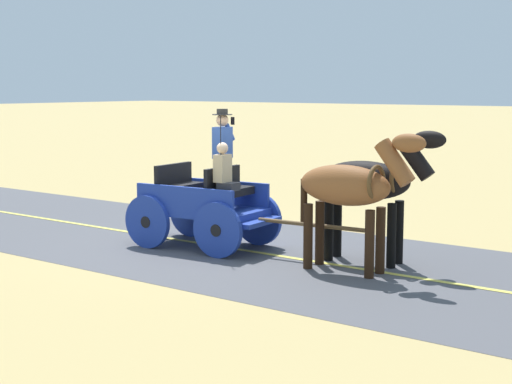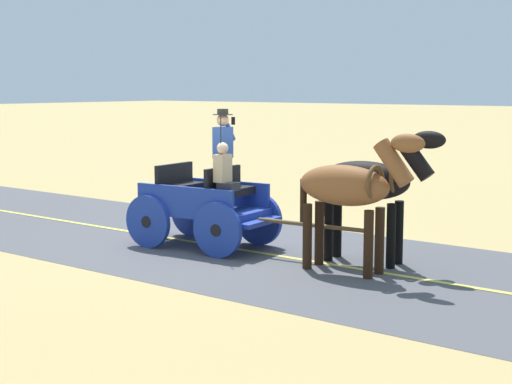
% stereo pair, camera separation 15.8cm
% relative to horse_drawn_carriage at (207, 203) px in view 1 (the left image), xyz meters
% --- Properties ---
extents(ground_plane, '(200.00, 200.00, 0.00)m').
position_rel_horse_drawn_carriage_xyz_m(ground_plane, '(-0.14, 0.01, -0.82)').
color(ground_plane, tan).
extents(road_surface, '(5.36, 160.00, 0.01)m').
position_rel_horse_drawn_carriage_xyz_m(road_surface, '(-0.14, 0.01, -0.81)').
color(road_surface, '#4C4C51').
rests_on(road_surface, ground).
extents(road_centre_stripe, '(0.12, 160.00, 0.00)m').
position_rel_horse_drawn_carriage_xyz_m(road_centre_stripe, '(-0.14, 0.01, -0.81)').
color(road_centre_stripe, '#DBCC4C').
rests_on(road_centre_stripe, road_surface).
extents(horse_drawn_carriage, '(1.60, 4.52, 2.50)m').
position_rel_horse_drawn_carriage_xyz_m(horse_drawn_carriage, '(0.00, 0.00, 0.00)').
color(horse_drawn_carriage, '#1E3899').
rests_on(horse_drawn_carriage, ground).
extents(horse_near_side, '(0.77, 2.15, 2.21)m').
position_rel_horse_drawn_carriage_xyz_m(horse_near_side, '(-0.63, 2.99, 0.51)').
color(horse_near_side, black).
rests_on(horse_near_side, ground).
extents(horse_off_side, '(0.60, 2.13, 2.21)m').
position_rel_horse_drawn_carriage_xyz_m(horse_off_side, '(0.13, 3.05, 0.51)').
color(horse_off_side, brown).
rests_on(horse_off_side, ground).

